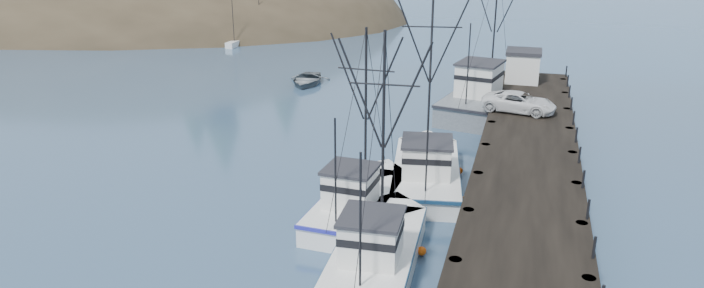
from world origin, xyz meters
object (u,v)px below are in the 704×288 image
pier (528,153)px  trawler_mid (360,200)px  trawler_near (377,250)px  pier_shed (523,66)px  work_vessel (485,96)px  motorboat (306,84)px  pickup_truck (519,102)px  trawler_far (426,170)px

pier → trawler_mid: (-8.64, -7.95, -0.87)m
trawler_near → pier_shed: size_ratio=3.48×
trawler_mid → work_vessel: work_vessel is taller
trawler_near → work_vessel: size_ratio=0.74×
pier → work_vessel: 15.35m
trawler_near → motorboat: 36.04m
trawler_near → pickup_truck: bearing=75.4°
work_vessel → motorboat: size_ratio=2.57×
pier_shed → motorboat: pier_shed is taller
work_vessel → pier: bearing=-75.5°
trawler_mid → work_vessel: 23.31m
motorboat → trawler_mid: bearing=-72.0°
trawler_far → pier_shed: 21.16m
work_vessel → pier_shed: bearing=47.6°
pier → trawler_mid: 11.77m
pier → pickup_truck: size_ratio=8.30×
pier_shed → pickup_truck: 9.99m
pickup_truck → trawler_near: bearing=176.7°
pier_shed → motorboat: 21.13m
pier → trawler_near: size_ratio=3.95×
trawler_mid → pickup_truck: bearing=64.2°
trawler_far → work_vessel: work_vessel is taller
pier → pier_shed: bearing=93.1°
trawler_near → work_vessel: work_vessel is taller
trawler_near → pickup_truck: size_ratio=2.10×
work_vessel → motorboat: 18.57m
trawler_far → pier_shed: size_ratio=3.89×
pier → pickup_truck: bearing=96.3°
trawler_near → trawler_far: 10.63m
trawler_near → trawler_mid: 5.56m
trawler_far → motorboat: trawler_far is taller
trawler_near → trawler_mid: (-2.26, 5.08, -0.00)m
trawler_near → trawler_far: trawler_far is taller
trawler_mid → work_vessel: size_ratio=0.69×
work_vessel → pier_shed: size_ratio=4.71×
pier → pickup_truck: 8.15m
trawler_near → pickup_truck: (5.48, 21.07, 1.92)m
pier → motorboat: (-21.77, 19.54, -1.69)m
pier → trawler_mid: bearing=-137.4°
trawler_near → trawler_far: (0.46, 10.62, 0.00)m
trawler_near → motorboat: (-15.39, 32.57, -0.82)m
trawler_mid → motorboat: 30.48m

